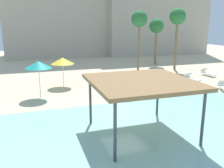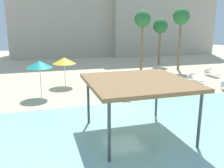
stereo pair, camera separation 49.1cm
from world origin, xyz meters
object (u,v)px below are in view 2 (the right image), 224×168
(lounge_chair_2, at_px, (125,94))
(palm_tree_2, at_px, (181,18))
(lounge_chair_3, at_px, (127,77))
(lounge_chair_5, at_px, (161,82))
(shade_pavilion, at_px, (138,83))
(lounge_chair_4, at_px, (211,73))
(palm_tree_0, at_px, (160,27))
(beach_umbrella_yellow_1, at_px, (64,61))
(beach_umbrella_teal_2, at_px, (39,64))
(lounge_chair_0, at_px, (194,78))
(palm_tree_1, at_px, (142,21))

(lounge_chair_2, bearing_deg, palm_tree_2, 144.38)
(lounge_chair_3, bearing_deg, palm_tree_2, 100.76)
(lounge_chair_2, xyz_separation_m, lounge_chair_5, (4.52, 2.76, 0.00))
(palm_tree_2, bearing_deg, lounge_chair_3, -155.28)
(shade_pavilion, xyz_separation_m, lounge_chair_4, (12.86, 10.75, -2.34))
(lounge_chair_2, bearing_deg, palm_tree_0, 156.23)
(shade_pavilion, xyz_separation_m, beach_umbrella_yellow_1, (-2.40, 11.08, -0.39))
(beach_umbrella_teal_2, distance_m, palm_tree_2, 17.84)
(lounge_chair_0, height_order, palm_tree_0, palm_tree_0)
(lounge_chair_0, bearing_deg, palm_tree_0, 169.53)
(beach_umbrella_teal_2, height_order, lounge_chair_0, beach_umbrella_teal_2)
(lounge_chair_3, height_order, palm_tree_0, palm_tree_0)
(beach_umbrella_teal_2, relative_size, lounge_chair_3, 1.40)
(beach_umbrella_yellow_1, bearing_deg, lounge_chair_4, -1.27)
(palm_tree_1, relative_size, palm_tree_2, 0.96)
(beach_umbrella_teal_2, height_order, palm_tree_1, palm_tree_1)
(lounge_chair_3, xyz_separation_m, lounge_chair_5, (2.30, -2.70, 0.00))
(shade_pavilion, xyz_separation_m, palm_tree_1, (7.36, 16.59, 3.11))
(beach_umbrella_yellow_1, bearing_deg, lounge_chair_2, -52.34)
(beach_umbrella_yellow_1, distance_m, beach_umbrella_teal_2, 3.56)
(lounge_chair_5, height_order, palm_tree_1, palm_tree_1)
(palm_tree_0, bearing_deg, shade_pavilion, -119.99)
(lounge_chair_5, bearing_deg, palm_tree_2, 167.00)
(beach_umbrella_yellow_1, relative_size, palm_tree_0, 0.42)
(beach_umbrella_teal_2, bearing_deg, lounge_chair_0, 3.46)
(palm_tree_1, bearing_deg, palm_tree_0, 34.59)
(lounge_chair_2, distance_m, lounge_chair_3, 5.89)
(palm_tree_0, bearing_deg, lounge_chair_0, -97.76)
(palm_tree_2, bearing_deg, lounge_chair_5, -131.31)
(palm_tree_2, bearing_deg, beach_umbrella_yellow_1, -163.87)
(lounge_chair_2, relative_size, palm_tree_1, 0.29)
(shade_pavilion, height_order, beach_umbrella_yellow_1, shade_pavilion)
(lounge_chair_4, xyz_separation_m, lounge_chair_5, (-6.86, -1.94, 0.00))
(lounge_chair_0, bearing_deg, beach_umbrella_yellow_1, -102.05)
(palm_tree_0, relative_size, palm_tree_2, 0.85)
(lounge_chair_4, height_order, palm_tree_1, palm_tree_1)
(lounge_chair_0, bearing_deg, lounge_chair_5, -88.16)
(lounge_chair_2, relative_size, lounge_chair_4, 1.03)
(shade_pavilion, bearing_deg, palm_tree_0, 60.01)
(lounge_chair_0, relative_size, palm_tree_2, 0.27)
(lounge_chair_0, distance_m, palm_tree_1, 9.55)
(palm_tree_2, bearing_deg, lounge_chair_2, -137.98)
(lounge_chair_2, height_order, lounge_chair_5, same)
(lounge_chair_2, distance_m, palm_tree_2, 14.70)
(palm_tree_1, bearing_deg, beach_umbrella_teal_2, -144.89)
(beach_umbrella_yellow_1, bearing_deg, palm_tree_2, 16.13)
(lounge_chair_4, bearing_deg, lounge_chair_2, -70.12)
(beach_umbrella_yellow_1, relative_size, lounge_chair_4, 1.34)
(lounge_chair_5, distance_m, palm_tree_0, 12.39)
(shade_pavilion, distance_m, beach_umbrella_yellow_1, 11.35)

